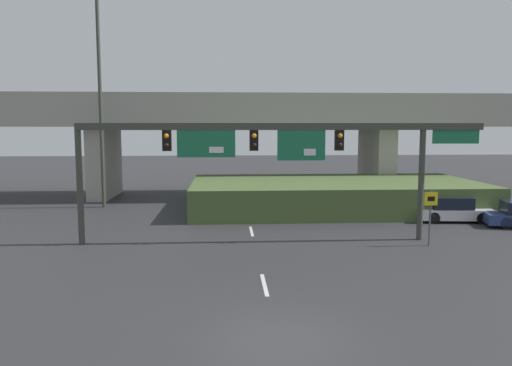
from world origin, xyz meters
The scene contains 8 objects.
ground_plane centered at (0.00, 0.00, 0.00)m, with size 160.00×160.00×0.00m, color #2D2D30.
lane_markings centered at (0.00, 12.96, 0.00)m, with size 0.14×37.44×0.01m.
signal_gantry centered at (0.96, 10.59, 4.61)m, with size 18.88×0.44×5.56m.
speed_limit_sign centered at (7.92, 9.34, 1.64)m, with size 0.60×0.11×2.52m.
highway_light_pole_near centered at (-9.49, 21.22, 7.50)m, with size 0.70×0.36×14.24m.
overpass_bridge centered at (0.00, 26.32, 5.68)m, with size 49.83×7.33×7.75m.
grass_embankment centered at (5.73, 19.57, 0.94)m, with size 18.34×9.46×1.87m.
parked_sedan_near_right centered at (11.62, 15.13, 0.66)m, with size 4.40×2.27×1.42m.
Camera 1 is at (-1.28, -12.36, 5.42)m, focal length 35.00 mm.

